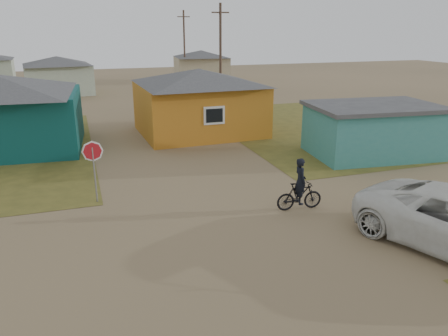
% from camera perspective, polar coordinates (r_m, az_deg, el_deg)
% --- Properties ---
extents(ground, '(120.00, 120.00, 0.00)m').
position_cam_1_polar(ground, '(13.89, 2.54, -8.91)').
color(ground, olive).
extents(grass_ne, '(20.00, 18.00, 0.00)m').
position_cam_1_polar(grass_ne, '(31.37, 18.12, 5.57)').
color(grass_ne, brown).
rests_on(grass_ne, ground).
extents(house_yellow, '(7.72, 6.76, 3.90)m').
position_cam_1_polar(house_yellow, '(26.82, -3.25, 8.79)').
color(house_yellow, '#BB721C').
rests_on(house_yellow, ground).
extents(shed_turquoise, '(6.71, 4.93, 2.60)m').
position_cam_1_polar(shed_turquoise, '(23.38, 18.85, 4.76)').
color(shed_turquoise, teal).
rests_on(shed_turquoise, ground).
extents(house_pale_west, '(7.04, 6.15, 3.60)m').
position_cam_1_polar(house_pale_west, '(45.76, -20.84, 11.31)').
color(house_pale_west, '#A5B299').
rests_on(house_pale_west, ground).
extents(house_beige_east, '(6.95, 6.05, 3.60)m').
position_cam_1_polar(house_beige_east, '(53.72, -2.99, 13.26)').
color(house_beige_east, tan).
rests_on(house_beige_east, ground).
extents(utility_pole_near, '(1.40, 0.20, 8.00)m').
position_cam_1_polar(utility_pole_near, '(35.36, -0.46, 14.53)').
color(utility_pole_near, '#4C392E').
rests_on(utility_pole_near, ground).
extents(utility_pole_far, '(1.40, 0.20, 8.00)m').
position_cam_1_polar(utility_pole_far, '(51.01, -5.20, 15.53)').
color(utility_pole_far, '#4C392E').
rests_on(utility_pole_far, ground).
extents(stop_sign, '(0.74, 0.31, 2.36)m').
position_cam_1_polar(stop_sign, '(16.57, -16.73, 1.34)').
color(stop_sign, gray).
rests_on(stop_sign, ground).
extents(cyclist, '(1.73, 0.64, 1.92)m').
position_cam_1_polar(cyclist, '(15.78, 9.86, -2.99)').
color(cyclist, black).
rests_on(cyclist, ground).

